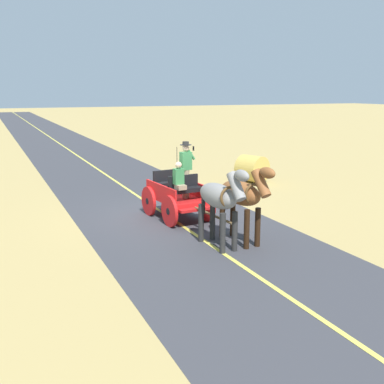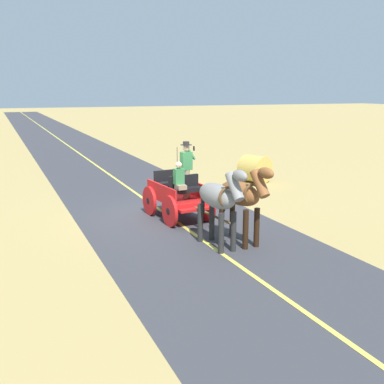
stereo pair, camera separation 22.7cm
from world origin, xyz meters
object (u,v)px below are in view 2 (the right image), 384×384
(horse_near_side, at_px, (242,196))
(hay_bale, at_px, (255,169))
(horse_off_side, at_px, (219,198))
(horse_drawn_carriage, at_px, (179,194))

(horse_near_side, bearing_deg, hay_bale, -122.84)
(horse_near_side, distance_m, horse_off_side, 0.71)
(horse_drawn_carriage, height_order, hay_bale, horse_drawn_carriage)
(horse_near_side, xyz_separation_m, hay_bale, (-4.74, -7.34, -0.72))
(horse_off_side, bearing_deg, hay_bale, -126.33)
(horse_near_side, relative_size, hay_bale, 1.84)
(horse_off_side, xyz_separation_m, hay_bale, (-5.45, -7.41, -0.72))
(horse_near_side, height_order, horse_off_side, same)
(horse_drawn_carriage, height_order, horse_near_side, horse_drawn_carriage)
(horse_drawn_carriage, relative_size, hay_bale, 3.76)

